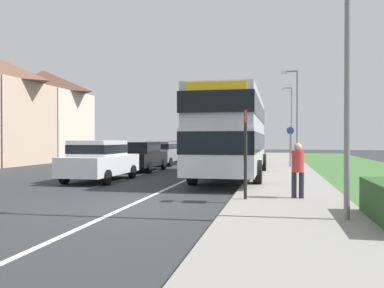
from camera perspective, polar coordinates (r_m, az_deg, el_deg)
ground_plane at (r=10.97m, az=-8.75°, el=-8.64°), size 120.00×120.00×0.00m
lane_marking_centre at (r=18.61m, az=0.05°, el=-4.78°), size 0.14×60.00×0.01m
pavement_near_side at (r=16.22m, az=13.28°, el=-5.41°), size 3.20×68.00×0.12m
double_decker_bus at (r=18.14m, az=5.87°, el=1.83°), size 2.80×10.77×3.70m
parked_car_white at (r=17.30m, az=-13.06°, el=-2.09°), size 2.00×4.50×1.73m
parked_car_black at (r=22.32m, az=-7.22°, el=-1.59°), size 1.90×4.35×1.62m
parked_car_grey at (r=27.18m, az=-4.19°, el=-1.17°), size 1.93×4.50×1.63m
parked_car_red at (r=32.40m, az=-1.45°, el=-0.85°), size 1.93×4.02×1.66m
pedestrian_at_stop at (r=11.60m, az=14.91°, el=-3.30°), size 0.34×0.34×1.67m
bus_stop_sign at (r=11.10m, az=7.67°, el=-0.54°), size 0.09×0.52×2.60m
cycle_route_sign at (r=24.71m, az=13.89°, el=-0.15°), size 0.44×0.08×2.52m
street_lamp_near at (r=9.15m, az=20.75°, el=17.60°), size 1.14×0.20×7.79m
street_lamp_mid at (r=28.44m, az=14.60°, el=4.73°), size 1.14×0.20×6.52m
street_lamp_far at (r=47.04m, az=13.93°, el=3.87°), size 1.14×0.20×7.71m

